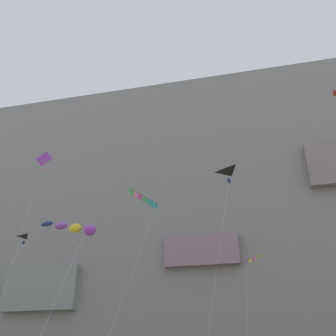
{
  "coord_description": "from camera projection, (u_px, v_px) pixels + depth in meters",
  "views": [
    {
      "loc": [
        9.09,
        -10.41,
        1.52
      ],
      "look_at": [
        2.59,
        18.07,
        16.8
      ],
      "focal_mm": 41.89,
      "sensor_mm": 36.0,
      "label": 1
    }
  ],
  "objects": [
    {
      "name": "kite_diamond_high_left",
      "position": [
        42.0,
        166.0,
        44.09
      ],
      "size": [
        3.11,
        1.68,
        24.03
      ],
      "color": "purple",
      "rests_on": "ground"
    },
    {
      "name": "kite_banner_upper_mid",
      "position": [
        143.0,
        203.0,
        37.54
      ],
      "size": [
        2.93,
        7.49,
        16.7
      ],
      "color": "black",
      "rests_on": "ground"
    },
    {
      "name": "kite_delta_upper_left",
      "position": [
        24.0,
        246.0,
        46.2
      ],
      "size": [
        3.65,
        6.31,
        15.35
      ],
      "color": "black",
      "rests_on": "ground"
    },
    {
      "name": "kite_delta_low_left",
      "position": [
        232.0,
        184.0,
        39.21
      ],
      "size": [
        4.44,
        5.94,
        18.8
      ],
      "color": "black",
      "rests_on": "ground"
    },
    {
      "name": "kite_banner_high_center",
      "position": [
        252.0,
        270.0,
        39.02
      ],
      "size": [
        2.25,
        4.07,
        11.92
      ],
      "color": "black",
      "rests_on": "ground"
    },
    {
      "name": "kite_windsock_mid_right",
      "position": [
        77.0,
        229.0,
        26.53
      ],
      "size": [
        3.98,
        5.18,
        10.78
      ],
      "color": "purple",
      "rests_on": "ground"
    },
    {
      "name": "cliff_face",
      "position": [
        211.0,
        229.0,
        85.22
      ],
      "size": [
        180.0,
        32.52,
        58.36
      ],
      "color": "gray",
      "rests_on": "ground"
    }
  ]
}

